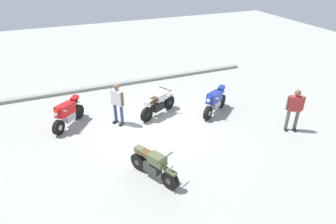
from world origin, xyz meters
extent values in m
plane|color=#9E9E99|center=(0.00, 0.00, 0.00)|extent=(40.00, 40.00, 0.00)
cube|color=gray|center=(0.00, 4.60, 0.07)|extent=(14.00, 0.30, 0.15)
cylinder|color=black|center=(-0.77, -3.57, 0.30)|extent=(0.41, 0.61, 0.60)
cylinder|color=black|center=(-1.37, -2.36, 0.30)|extent=(0.41, 0.61, 0.60)
cylinder|color=#333333|center=(-0.77, -3.57, 0.30)|extent=(0.25, 0.27, 0.21)
cylinder|color=#333333|center=(-1.37, -2.36, 0.30)|extent=(0.25, 0.27, 0.21)
cube|color=#333333|center=(-1.10, -2.92, 0.40)|extent=(0.50, 0.63, 0.32)
cube|color=#515B38|center=(-1.01, -3.10, 0.80)|extent=(0.54, 0.64, 0.30)
cube|color=#515B38|center=(-0.77, -3.57, 0.63)|extent=(0.34, 0.47, 0.08)
cube|color=brown|center=(-1.21, -2.70, 0.82)|extent=(0.50, 0.65, 0.12)
cube|color=#515B38|center=(-1.34, -2.43, 0.80)|extent=(0.34, 0.38, 0.18)
cylinder|color=#333333|center=(-1.12, -2.49, 0.35)|extent=(0.34, 0.55, 0.16)
cylinder|color=#333333|center=(-0.86, -3.39, 1.05)|extent=(0.64, 0.34, 0.04)
sphere|color=silver|center=(-0.76, -3.59, 0.85)|extent=(0.16, 0.16, 0.16)
cylinder|color=black|center=(-3.62, 0.83, 0.30)|extent=(0.51, 0.56, 0.60)
cylinder|color=black|center=(-2.76, 1.87, 0.30)|extent=(0.55, 0.61, 0.60)
cylinder|color=silver|center=(-3.62, 0.83, 0.30)|extent=(0.27, 0.28, 0.21)
cylinder|color=silver|center=(-2.76, 1.87, 0.30)|extent=(0.27, 0.28, 0.21)
cube|color=silver|center=(-3.16, 1.39, 0.40)|extent=(0.57, 0.61, 0.32)
cube|color=red|center=(-3.26, 1.27, 0.80)|extent=(0.91, 0.99, 0.57)
cone|color=red|center=(-3.59, 0.87, 0.95)|extent=(0.49, 0.49, 0.39)
cube|color=black|center=(-3.00, 1.58, 0.87)|extent=(0.58, 0.63, 0.12)
cube|color=red|center=(-2.81, 1.81, 0.95)|extent=(0.39, 0.41, 0.23)
cylinder|color=silver|center=(-2.90, 1.83, 0.77)|extent=(0.32, 0.36, 0.17)
cylinder|color=silver|center=(-2.78, 1.72, 0.77)|extent=(0.32, 0.36, 0.17)
cylinder|color=silver|center=(-3.50, 0.98, 0.97)|extent=(0.56, 0.47, 0.04)
sphere|color=silver|center=(-3.64, 0.81, 0.90)|extent=(0.16, 0.16, 0.16)
cylinder|color=black|center=(1.14, 1.16, 0.32)|extent=(0.62, 0.41, 0.64)
cylinder|color=black|center=(-0.14, 0.48, 0.32)|extent=(0.62, 0.41, 0.64)
cylinder|color=black|center=(1.14, 1.16, 0.32)|extent=(0.26, 0.23, 0.22)
cylinder|color=black|center=(-0.14, 0.48, 0.32)|extent=(0.26, 0.23, 0.22)
cube|color=black|center=(0.45, 0.79, 0.42)|extent=(0.63, 0.51, 0.32)
cube|color=silver|center=(0.63, 0.89, 0.82)|extent=(0.64, 0.55, 0.30)
cube|color=silver|center=(1.14, 1.16, 0.67)|extent=(0.46, 0.35, 0.08)
cube|color=#382314|center=(0.23, 0.68, 0.84)|extent=(0.65, 0.51, 0.12)
cube|color=silver|center=(-0.03, 0.54, 0.82)|extent=(0.39, 0.34, 0.18)
cylinder|color=black|center=(0.02, 0.76, 0.37)|extent=(0.54, 0.36, 0.16)
cylinder|color=black|center=(0.92, 1.04, 1.07)|extent=(0.36, 0.63, 0.04)
sphere|color=silver|center=(1.11, 1.15, 0.87)|extent=(0.16, 0.16, 0.16)
cylinder|color=black|center=(2.29, -0.33, 0.30)|extent=(0.58, 0.48, 0.60)
cylinder|color=black|center=(3.39, 0.45, 0.30)|extent=(0.62, 0.53, 0.60)
cylinder|color=silver|center=(2.29, -0.33, 0.30)|extent=(0.28, 0.27, 0.21)
cylinder|color=silver|center=(3.39, 0.45, 0.30)|extent=(0.28, 0.27, 0.21)
cube|color=silver|center=(2.88, 0.09, 0.40)|extent=(0.62, 0.55, 0.32)
cube|color=navy|center=(2.76, 0.00, 0.80)|extent=(1.01, 0.87, 0.57)
cone|color=navy|center=(2.34, -0.30, 0.95)|extent=(0.49, 0.48, 0.39)
cube|color=black|center=(3.09, 0.23, 0.87)|extent=(0.64, 0.56, 0.12)
cube|color=navy|center=(3.33, 0.41, 0.95)|extent=(0.41, 0.38, 0.23)
cylinder|color=silver|center=(3.25, 0.44, 0.77)|extent=(0.37, 0.30, 0.17)
cylinder|color=silver|center=(3.34, 0.31, 0.77)|extent=(0.37, 0.30, 0.17)
cylinder|color=silver|center=(2.45, -0.22, 0.97)|extent=(0.44, 0.59, 0.04)
sphere|color=silver|center=(2.27, -0.35, 0.90)|extent=(0.16, 0.16, 0.16)
cylinder|color=#384772|center=(-1.35, 0.90, 0.44)|extent=(0.18, 0.18, 0.88)
cube|color=black|center=(-1.40, 0.87, 0.04)|extent=(0.27, 0.23, 0.08)
cylinder|color=#384772|center=(-1.16, 0.61, 0.44)|extent=(0.18, 0.18, 0.88)
cube|color=black|center=(-1.21, 0.58, 0.04)|extent=(0.27, 0.23, 0.08)
cube|color=silver|center=(-1.26, 0.75, 1.19)|extent=(0.46, 0.53, 0.62)
cylinder|color=brown|center=(-1.42, 1.00, 1.21)|extent=(0.12, 0.12, 0.58)
cylinder|color=brown|center=(-1.10, 0.51, 1.21)|extent=(0.12, 0.12, 0.58)
sphere|color=brown|center=(-1.26, 0.75, 1.65)|extent=(0.24, 0.24, 0.24)
cylinder|color=#59595B|center=(4.80, -2.23, 0.43)|extent=(0.18, 0.18, 0.86)
cube|color=black|center=(4.77, -2.28, 0.04)|extent=(0.21, 0.28, 0.08)
cylinder|color=#59595B|center=(5.10, -2.39, 0.43)|extent=(0.18, 0.18, 0.86)
cube|color=black|center=(5.07, -2.45, 0.04)|extent=(0.21, 0.28, 0.08)
cube|color=#B23333|center=(4.95, -2.31, 1.17)|extent=(0.53, 0.43, 0.61)
cylinder|color=brown|center=(4.70, -2.17, 1.19)|extent=(0.12, 0.12, 0.58)
cylinder|color=brown|center=(5.20, -2.45, 1.19)|extent=(0.12, 0.12, 0.58)
sphere|color=brown|center=(4.95, -2.31, 1.62)|extent=(0.23, 0.23, 0.23)
camera|label=1|loc=(-3.41, -9.85, 6.37)|focal=31.85mm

